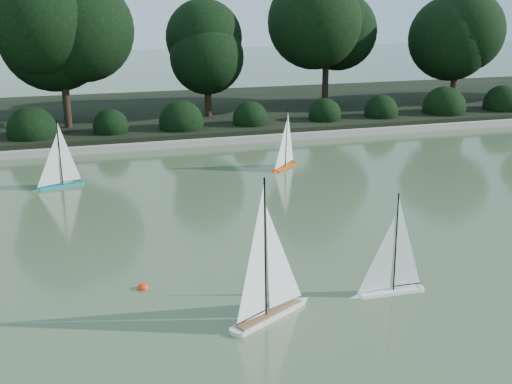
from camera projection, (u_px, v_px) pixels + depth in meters
ground at (327, 296)px, 8.35m from camera, size 80.00×80.00×0.00m
pond_coping at (191, 143)px, 16.56m from camera, size 40.00×0.35×0.18m
far_bank at (166, 114)px, 20.20m from camera, size 40.00×8.00×0.30m
tree_line at (214, 35)px, 18.37m from camera, size 26.31×3.93×4.39m
shrub_hedge at (184, 122)px, 17.27m from camera, size 29.10×1.10×1.10m
sailboat_white_a at (386, 278)px, 8.33m from camera, size 1.06×0.20×1.45m
sailboat_white_b at (275, 293)px, 7.77m from camera, size 1.28×0.84×1.89m
sailboat_orange at (283, 159)px, 14.37m from camera, size 0.86×0.82×1.44m
sailboat_teal at (56, 177)px, 12.94m from camera, size 1.07×0.45×1.47m
race_buoy at (143, 288)px, 8.55m from camera, size 0.16×0.16×0.16m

